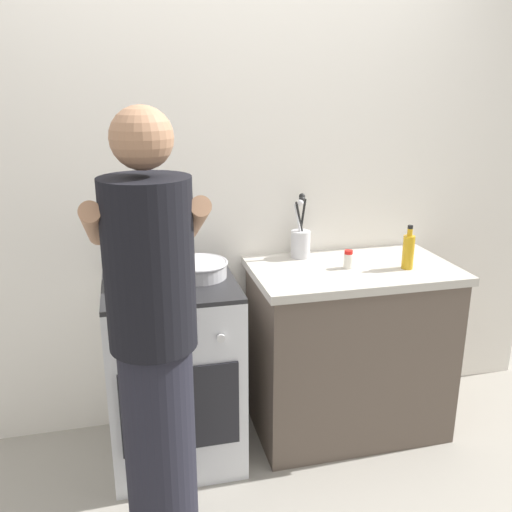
% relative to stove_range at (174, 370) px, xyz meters
% --- Properties ---
extents(ground, '(6.00, 6.00, 0.00)m').
position_rel_stove_range_xyz_m(ground, '(0.35, -0.15, -0.45)').
color(ground, gray).
extents(back_wall, '(3.20, 0.10, 2.50)m').
position_rel_stove_range_xyz_m(back_wall, '(0.55, 0.35, 0.80)').
color(back_wall, silver).
rests_on(back_wall, ground).
extents(countertop, '(1.00, 0.60, 0.90)m').
position_rel_stove_range_xyz_m(countertop, '(0.90, 0.00, 0.00)').
color(countertop, brown).
rests_on(countertop, ground).
extents(stove_range, '(0.60, 0.62, 0.90)m').
position_rel_stove_range_xyz_m(stove_range, '(0.00, 0.00, 0.00)').
color(stove_range, silver).
rests_on(stove_range, ground).
extents(pot, '(0.26, 0.19, 0.12)m').
position_rel_stove_range_xyz_m(pot, '(-0.14, 0.01, 0.51)').
color(pot, '#B2B2B7').
rests_on(pot, stove_range).
extents(mixing_bowl, '(0.27, 0.27, 0.08)m').
position_rel_stove_range_xyz_m(mixing_bowl, '(0.14, 0.03, 0.49)').
color(mixing_bowl, '#B7B7BC').
rests_on(mixing_bowl, stove_range).
extents(utensil_crock, '(0.10, 0.10, 0.33)m').
position_rel_stove_range_xyz_m(utensil_crock, '(0.69, 0.21, 0.54)').
color(utensil_crock, silver).
rests_on(utensil_crock, countertop).
extents(spice_bottle, '(0.04, 0.04, 0.09)m').
position_rel_stove_range_xyz_m(spice_bottle, '(0.87, -0.01, 0.49)').
color(spice_bottle, silver).
rests_on(spice_bottle, countertop).
extents(oil_bottle, '(0.06, 0.06, 0.22)m').
position_rel_stove_range_xyz_m(oil_bottle, '(1.14, -0.09, 0.54)').
color(oil_bottle, gold).
rests_on(oil_bottle, countertop).
extents(person, '(0.41, 0.50, 1.70)m').
position_rel_stove_range_xyz_m(person, '(-0.11, -0.62, 0.41)').
color(person, black).
rests_on(person, ground).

